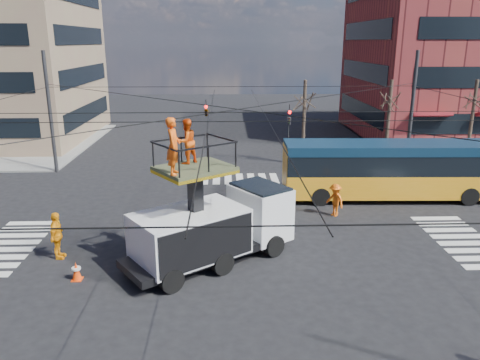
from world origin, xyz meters
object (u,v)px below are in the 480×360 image
utility_truck (213,214)px  traffic_cone (76,271)px  city_bus (396,169)px  flagger (335,200)px  worker_ground (57,236)px

utility_truck → traffic_cone: (-5.08, -1.46, -1.63)m
utility_truck → city_bus: 12.49m
flagger → utility_truck: bearing=-82.8°
utility_truck → traffic_cone: utility_truck is taller
traffic_cone → flagger: size_ratio=0.43×
utility_truck → flagger: utility_truck is taller
traffic_cone → worker_ground: bearing=124.5°
utility_truck → flagger: size_ratio=4.17×
flagger → traffic_cone: bearing=-92.1°
city_bus → worker_ground: city_bus is taller
utility_truck → traffic_cone: bearing=160.7°
traffic_cone → worker_ground: size_ratio=0.36×
city_bus → traffic_cone: bearing=-147.7°
worker_ground → flagger: (12.39, 4.48, -0.15)m
utility_truck → city_bus: size_ratio=0.56×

